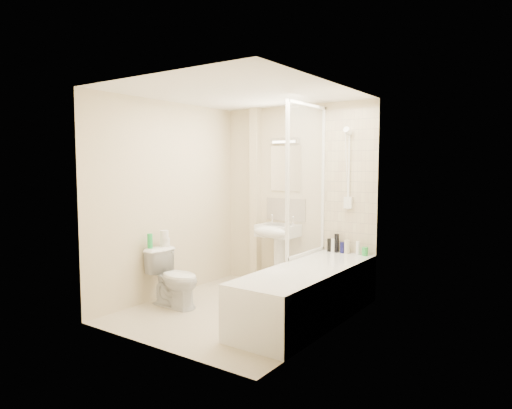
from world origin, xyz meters
The scene contains 26 objects.
floor centered at (0.00, 0.00, 0.00)m, with size 2.50×2.50×0.00m, color beige.
wall_back centered at (0.00, 1.25, 1.20)m, with size 2.20×0.02×2.40m, color beige.
wall_left centered at (-1.10, 0.00, 1.20)m, with size 0.02×2.50×2.40m, color beige.
wall_right centered at (1.10, 0.00, 1.20)m, with size 0.02×2.50×2.40m, color beige.
ceiling centered at (0.00, 0.00, 2.40)m, with size 2.20×2.50×0.02m, color white.
tile_back centered at (0.75, 1.24, 1.42)m, with size 0.70×0.01×1.75m, color beige.
tile_right centered at (1.09, 0.20, 1.42)m, with size 0.01×2.10×1.75m, color beige.
pipe_boxing centered at (-0.62, 1.19, 1.20)m, with size 0.12×0.12×2.40m, color beige.
splashback centered at (-0.16, 1.24, 1.03)m, with size 0.60×0.01×0.30m, color beige.
mirror centered at (-0.16, 1.24, 1.58)m, with size 0.46×0.01×0.60m, color white.
strip_light centered at (-0.16, 1.22, 1.95)m, with size 0.42×0.07×0.07m, color silver.
bathtub centered at (0.75, 0.20, 0.29)m, with size 0.70×2.10×0.55m.
shower_screen centered at (0.40, 0.80, 1.45)m, with size 0.04×0.92×1.80m.
shower_fixture centered at (0.75, 1.19, 1.55)m, with size 0.10×0.16×0.99m.
pedestal_sink centered at (-0.16, 1.01, 0.68)m, with size 0.50×0.47×0.97m.
bottle_black_a centered at (0.53, 1.16, 0.63)m, with size 0.06×0.06×0.16m, color black.
bottle_white_a centered at (0.59, 1.16, 0.63)m, with size 0.06×0.06×0.17m, color white.
bottle_black_b centered at (0.63, 1.16, 0.66)m, with size 0.06×0.06×0.23m, color black.
bottle_blue centered at (0.70, 1.16, 0.62)m, with size 0.06×0.06×0.14m, color #131353.
bottle_cream centered at (0.76, 1.16, 0.63)m, with size 0.07×0.07×0.17m, color beige.
bottle_white_b centered at (0.91, 1.16, 0.63)m, with size 0.05×0.05×0.16m, color white.
bottle_green centered at (0.99, 1.16, 0.60)m, with size 0.07×0.07×0.10m, color green.
toilet centered at (-0.72, -0.29, 0.33)m, with size 0.66×0.39×0.66m, color white.
toilet_roll_lower centered at (-0.97, -0.20, 0.71)m, with size 0.12×0.12×0.09m, color white.
toilet_roll_upper centered at (-0.94, -0.23, 0.81)m, with size 0.10×0.10×0.10m, color white.
green_bottle centered at (-1.00, -0.39, 0.75)m, with size 0.06×0.06×0.17m, color green.
Camera 1 is at (3.00, -3.97, 1.63)m, focal length 32.00 mm.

